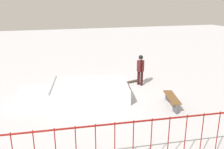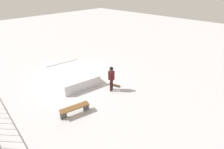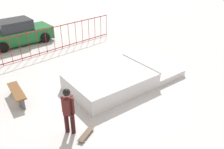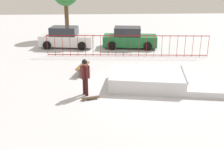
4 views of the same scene
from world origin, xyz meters
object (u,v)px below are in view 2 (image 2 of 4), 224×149
object	(u,v)px
skater	(111,77)
park_bench	(75,109)
skateboard	(114,85)
skate_ramp	(70,74)

from	to	relation	value
skater	park_bench	xyz separation A→B (m)	(-0.26, 3.12, -0.65)
skateboard	park_bench	world-z (taller)	park_bench
skate_ramp	skateboard	distance (m)	3.59
skate_ramp	skateboard	bearing A→B (deg)	-146.18
skate_ramp	park_bench	size ratio (longest dim) A/B	3.50
park_bench	skater	bearing A→B (deg)	-85.29
skate_ramp	park_bench	xyz separation A→B (m)	(-3.77, 2.21, 0.04)
skateboard	park_bench	distance (m)	3.69
skate_ramp	park_bench	distance (m)	4.37
skater	park_bench	world-z (taller)	skater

